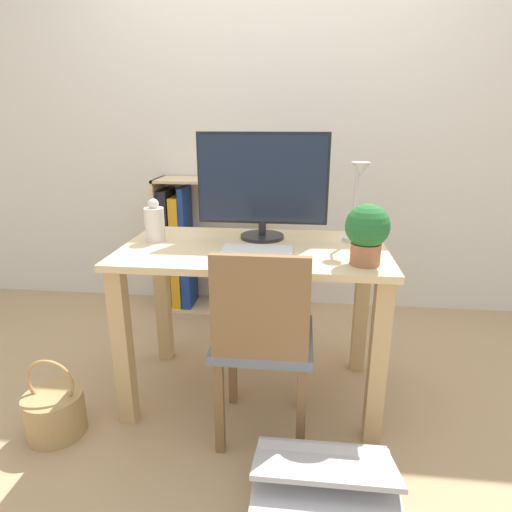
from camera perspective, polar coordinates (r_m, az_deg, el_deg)
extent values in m
plane|color=tan|center=(2.26, -0.29, -17.53)|extent=(10.00, 10.00, 0.00)
cube|color=silver|center=(3.00, 2.33, 17.64)|extent=(8.00, 0.05, 2.60)
cube|color=#D8BC8C|center=(1.93, -0.33, 0.82)|extent=(1.18, 0.66, 0.03)
cube|color=tan|center=(1.97, -17.33, -11.67)|extent=(0.07, 0.07, 0.73)
cube|color=tan|center=(1.85, 15.91, -13.58)|extent=(0.07, 0.07, 0.73)
cube|color=tan|center=(2.43, -12.31, -5.51)|extent=(0.07, 0.07, 0.73)
cube|color=tan|center=(2.33, 13.83, -6.63)|extent=(0.07, 0.07, 0.73)
cylinder|color=#232326|center=(2.07, 0.83, 2.63)|extent=(0.21, 0.21, 0.02)
cylinder|color=#232326|center=(2.05, 0.83, 3.77)|extent=(0.04, 0.04, 0.07)
cube|color=#232326|center=(2.02, 0.88, 10.26)|extent=(0.61, 0.02, 0.42)
cube|color=#192338|center=(2.01, 0.86, 10.24)|extent=(0.59, 0.03, 0.40)
cube|color=silver|center=(1.85, 0.20, 0.78)|extent=(0.30, 0.13, 0.02)
cylinder|color=silver|center=(2.06, -13.34, 4.12)|extent=(0.09, 0.09, 0.16)
sphere|color=silver|center=(2.04, -13.53, 6.76)|extent=(0.05, 0.05, 0.05)
cylinder|color=#B7B7BC|center=(2.06, 12.76, 2.22)|extent=(0.10, 0.10, 0.02)
cylinder|color=#B7B7BC|center=(2.02, 13.11, 7.21)|extent=(0.02, 0.02, 0.34)
cylinder|color=#B7B7BC|center=(1.95, 13.63, 11.92)|extent=(0.01, 0.10, 0.01)
cone|color=#B7B7BC|center=(1.90, 13.76, 11.17)|extent=(0.08, 0.08, 0.06)
cylinder|color=#9E6647|center=(1.73, 14.36, 0.28)|extent=(0.12, 0.12, 0.09)
sphere|color=#23662D|center=(1.70, 14.65, 3.88)|extent=(0.17, 0.17, 0.17)
cube|color=slate|center=(1.80, 1.08, -10.92)|extent=(0.40, 0.40, 0.04)
cube|color=brown|center=(1.54, 0.49, -7.02)|extent=(0.36, 0.03, 0.40)
cube|color=brown|center=(1.82, -4.87, -19.45)|extent=(0.04, 0.04, 0.42)
cube|color=brown|center=(1.79, 6.03, -20.11)|extent=(0.04, 0.04, 0.42)
cube|color=brown|center=(2.08, -3.13, -14.10)|extent=(0.04, 0.04, 0.42)
cube|color=brown|center=(2.06, 6.12, -14.57)|extent=(0.04, 0.04, 0.42)
cube|color=#D8BC8C|center=(3.10, -12.41, 1.56)|extent=(0.02, 0.28, 0.93)
cube|color=#D8BC8C|center=(2.95, 0.75, 1.18)|extent=(0.02, 0.28, 0.93)
cube|color=#D8BC8C|center=(3.16, -5.73, -6.54)|extent=(0.73, 0.28, 0.02)
cube|color=#D8BC8C|center=(2.91, -6.28, 10.00)|extent=(0.73, 0.28, 0.02)
cube|color=#D8BC8C|center=(3.00, -5.99, 1.39)|extent=(0.69, 0.28, 0.02)
cube|color=red|center=(3.17, -11.34, -3.02)|extent=(0.05, 0.24, 0.37)
cube|color=orange|center=(3.16, -10.09, -3.57)|extent=(0.06, 0.24, 0.31)
cube|color=navy|center=(3.13, -8.87, -3.13)|extent=(0.06, 0.24, 0.37)
cube|color=black|center=(3.03, -11.75, 5.15)|extent=(0.06, 0.24, 0.38)
cube|color=orange|center=(3.02, -10.37, 4.72)|extent=(0.06, 0.24, 0.33)
cube|color=navy|center=(2.99, -9.40, 5.33)|extent=(0.04, 0.24, 0.40)
cylinder|color=tan|center=(2.15, -25.21, -18.47)|extent=(0.25, 0.25, 0.19)
torus|color=tan|center=(2.07, -25.79, -14.92)|extent=(0.21, 0.02, 0.21)
cube|color=#B2B2B7|center=(1.63, 8.95, -29.89)|extent=(0.46, 0.31, 0.21)
cube|color=#B2B2B7|center=(1.59, 9.07, -25.47)|extent=(0.47, 0.30, 0.12)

